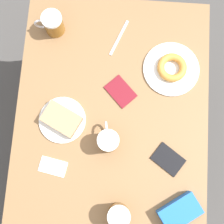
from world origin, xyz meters
name	(u,v)px	position (x,y,z in m)	size (l,w,h in m)	color
ground_plane	(112,133)	(0.00, 0.00, 0.00)	(8.00, 8.00, 0.00)	#474442
table	(112,115)	(0.00, 0.00, 0.70)	(0.83, 1.08, 0.76)	olive
plate_with_cake	(62,120)	(0.21, 0.05, 0.78)	(0.20, 0.20, 0.05)	white
plate_with_donut	(172,68)	(-0.25, -0.21, 0.77)	(0.25, 0.25, 0.04)	white
beer_mug_left	(53,24)	(0.28, -0.37, 0.81)	(0.13, 0.09, 0.11)	#8C5619
beer_mug_center	(118,216)	(-0.05, 0.42, 0.81)	(0.09, 0.13, 0.11)	#8C5619
beer_mug_right	(108,141)	(0.01, 0.13, 0.81)	(0.09, 0.13, 0.11)	#8C5619
napkin_folded	(53,167)	(0.23, 0.25, 0.76)	(0.12, 0.09, 0.00)	white
fork	(119,38)	(-0.01, -0.35, 0.76)	(0.08, 0.17, 0.00)	silver
passport_near_edge	(168,159)	(-0.25, 0.18, 0.76)	(0.15, 0.14, 0.01)	black
passport_far_edge	(121,92)	(-0.03, -0.10, 0.76)	(0.15, 0.15, 0.01)	maroon
blue_pouch	(179,212)	(-0.30, 0.39, 0.79)	(0.18, 0.17, 0.06)	blue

